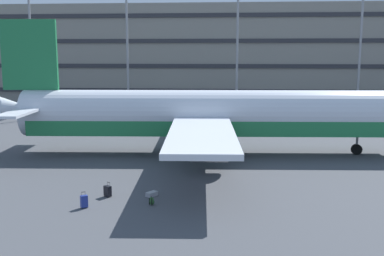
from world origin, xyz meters
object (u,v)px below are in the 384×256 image
Objects in this scene: backpack_laid_flat at (152,201)px; suitcase_orange at (152,194)px; suitcase_scuffed at (84,201)px; suitcase_purple at (108,191)px; airliner at (209,115)px.

suitcase_orange is at bearing 99.76° from backpack_laid_flat.
suitcase_purple is (0.79, 2.10, -0.03)m from suitcase_scuffed.
suitcase_purple reaches higher than backpack_laid_flat.
suitcase_scuffed reaches higher than suitcase_purple.
backpack_laid_flat is at bearing -101.03° from airliner.
airliner is 12.80m from suitcase_orange.
airliner is 72.63× the size of backpack_laid_flat.
suitcase_purple is at bearing 155.69° from backpack_laid_flat.
suitcase_orange is (-2.95, -12.03, -3.23)m from airliner.
suitcase_purple is 2.67m from suitcase_orange.
suitcase_purple reaches higher than suitcase_orange.
suitcase_scuffed reaches higher than suitcase_orange.
suitcase_orange is (2.64, 0.33, -0.23)m from suitcase_purple.
backpack_laid_flat is at bearing 11.87° from suitcase_scuffed.
suitcase_purple is 1.08× the size of suitcase_orange.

